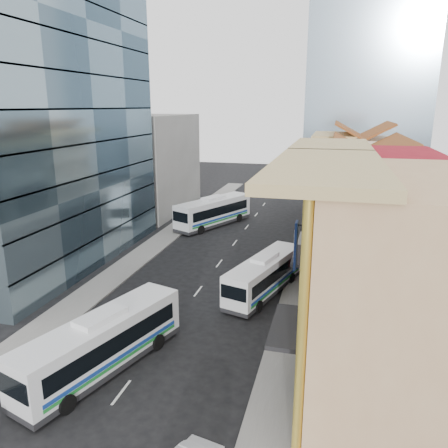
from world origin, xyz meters
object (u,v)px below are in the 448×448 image
(bus_left_far, at_px, (214,211))
(bus_right, at_px, (264,274))
(shophouse_tan, at_px, (393,288))
(bus_left_near, at_px, (102,342))
(office_tower, at_px, (36,109))

(bus_left_far, relative_size, bus_right, 1.17)
(shophouse_tan, bearing_deg, bus_right, 127.59)
(shophouse_tan, distance_m, bus_right, 14.59)
(bus_left_far, bearing_deg, bus_left_near, -60.35)
(bus_right, bearing_deg, shophouse_tan, -35.84)
(shophouse_tan, height_order, bus_left_near, shophouse_tan)
(bus_left_near, distance_m, bus_left_far, 32.98)
(office_tower, bearing_deg, shophouse_tan, -24.30)
(shophouse_tan, relative_size, bus_right, 1.33)
(shophouse_tan, xyz_separation_m, bus_left_near, (-16.00, -2.23, -4.17))
(bus_left_near, xyz_separation_m, bus_left_far, (-2.38, 32.89, 0.13))
(bus_left_near, distance_m, bus_right, 15.25)
(shophouse_tan, bearing_deg, bus_left_far, 120.94)
(shophouse_tan, xyz_separation_m, office_tower, (-31.00, 14.00, 9.00))
(bus_left_far, distance_m, bus_right, 21.96)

